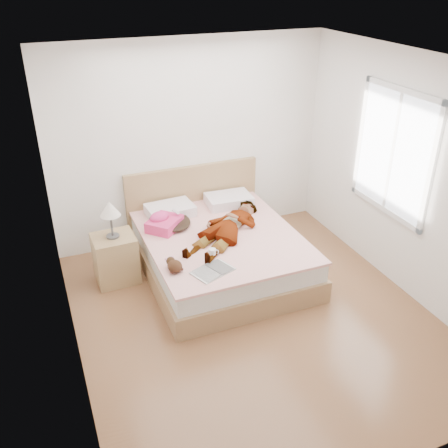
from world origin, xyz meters
name	(u,v)px	position (x,y,z in m)	size (l,w,h in m)	color
ground	(254,317)	(0.00, 0.00, 0.00)	(4.00, 4.00, 0.00)	#55301A
woman	(227,225)	(0.09, 0.98, 0.61)	(0.56, 1.48, 0.20)	silver
hair	(170,221)	(-0.48, 1.43, 0.55)	(0.48, 0.59, 0.09)	black
phone	(176,212)	(-0.41, 1.38, 0.69)	(0.04, 0.09, 0.01)	silver
room_shell	(393,153)	(1.77, 0.30, 1.50)	(4.00, 4.00, 4.00)	white
bed	(218,248)	(0.00, 1.04, 0.28)	(1.80, 2.08, 1.00)	olive
towel	(163,222)	(-0.58, 1.35, 0.60)	(0.52, 0.51, 0.21)	#E13D75
magazine	(213,271)	(-0.37, 0.25, 0.52)	(0.49, 0.40, 0.02)	white
coffee_mug	(213,253)	(-0.26, 0.54, 0.56)	(0.12, 0.10, 0.09)	silver
plush_toy	(174,265)	(-0.73, 0.42, 0.58)	(0.18, 0.24, 0.13)	black
nightstand	(115,255)	(-1.20, 1.25, 0.34)	(0.49, 0.44, 1.02)	olive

